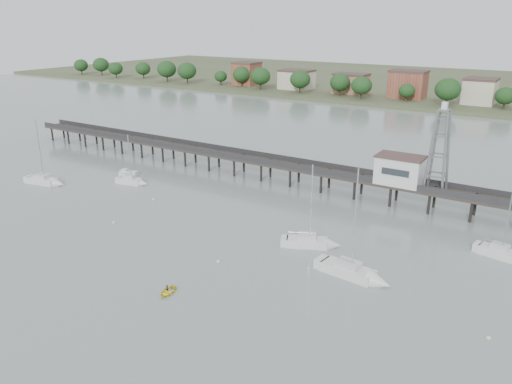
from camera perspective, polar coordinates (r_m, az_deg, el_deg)
ground_plane at (r=65.45m, az=-25.27°, el=-12.77°), size 500.00×500.00×0.00m
pier at (r=104.50m, az=2.77°, el=3.18°), size 150.00×5.00×5.50m
pier_building at (r=94.34m, az=16.08°, el=2.47°), size 8.40×5.40×5.30m
lattice_tower at (r=91.71m, az=20.21°, el=4.44°), size 3.20×3.20×15.50m
sailboat_b at (r=106.52m, az=-13.78°, el=1.18°), size 6.82×3.31×11.01m
sailboat_c at (r=76.12m, az=6.83°, el=-5.80°), size 8.47×5.59×13.57m
sailboat_e at (r=80.31m, az=26.74°, el=-6.48°), size 7.64×3.57×12.25m
sailboat_d at (r=68.17m, az=11.76°, el=-9.25°), size 10.08×3.91×16.07m
sailboat_a at (r=112.13m, az=-22.67°, el=1.11°), size 9.04×4.15×14.36m
white_tender at (r=113.22m, az=-14.42°, el=2.10°), size 4.29×2.88×1.54m
yellow_dinghy at (r=64.89m, az=-10.07°, el=-11.34°), size 2.25×1.00×3.04m
dinghy_occupant at (r=64.89m, az=-10.07°, el=-11.34°), size 0.50×1.02×0.23m
mooring_buoys at (r=83.44m, az=-9.34°, el=-4.03°), size 88.87×14.61×0.39m
far_shore at (r=273.20m, az=22.36°, el=11.18°), size 500.00×170.00×10.40m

